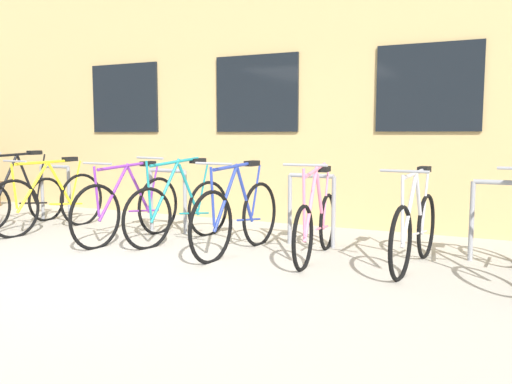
% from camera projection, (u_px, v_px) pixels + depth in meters
% --- Properties ---
extents(ground_plane, '(42.00, 42.00, 0.00)m').
position_uv_depth(ground_plane, '(115.00, 271.00, 5.05)').
color(ground_plane, '#B2ADA0').
extents(storefront_building, '(28.00, 5.91, 4.73)m').
position_uv_depth(storefront_building, '(321.00, 79.00, 10.30)').
color(storefront_building, tan).
rests_on(storefront_building, ground).
extents(bike_rack, '(6.59, 0.05, 0.85)m').
position_uv_depth(bike_rack, '(235.00, 198.00, 6.57)').
color(bike_rack, gray).
rests_on(bike_rack, ground).
extents(bicycle_purple, '(0.44, 1.82, 1.00)m').
position_uv_depth(bicycle_purple, '(129.00, 208.00, 6.46)').
color(bicycle_purple, black).
rests_on(bicycle_purple, ground).
extents(bicycle_silver, '(0.44, 1.69, 1.00)m').
position_uv_depth(bicycle_silver, '(415.00, 229.00, 5.16)').
color(bicycle_silver, black).
rests_on(bicycle_silver, ground).
extents(bicycle_pink, '(0.44, 1.64, 1.04)m').
position_uv_depth(bicycle_pink, '(316.00, 224.00, 5.54)').
color(bicycle_pink, black).
rests_on(bicycle_pink, ground).
extents(bicycle_teal, '(0.53, 1.68, 1.06)m').
position_uv_depth(bicycle_teal, '(180.00, 209.00, 6.39)').
color(bicycle_teal, black).
rests_on(bicycle_teal, ground).
extents(bicycle_yellow, '(0.44, 1.84, 1.00)m').
position_uv_depth(bicycle_yellow, '(50.00, 201.00, 7.12)').
color(bicycle_yellow, black).
rests_on(bicycle_yellow, ground).
extents(bicycle_black, '(0.44, 1.62, 1.08)m').
position_uv_depth(bicycle_black, '(19.00, 199.00, 7.54)').
color(bicycle_black, black).
rests_on(bicycle_black, ground).
extents(bicycle_blue, '(0.44, 1.75, 1.03)m').
position_uv_depth(bicycle_blue, '(237.00, 216.00, 5.79)').
color(bicycle_blue, black).
rests_on(bicycle_blue, ground).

